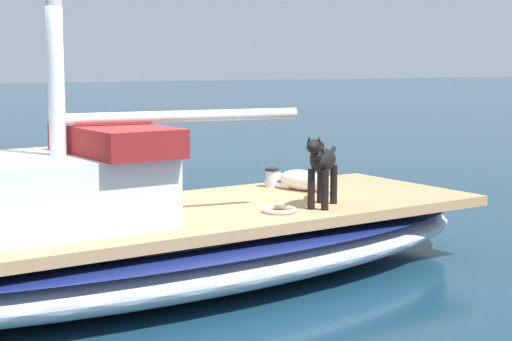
# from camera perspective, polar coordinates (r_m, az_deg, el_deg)

# --- Properties ---
(ground_plane) EXTENTS (120.00, 120.00, 0.00)m
(ground_plane) POSITION_cam_1_polar(r_m,az_deg,el_deg) (7.95, -6.73, -7.60)
(ground_plane) COLOR #143347
(sailboat_main) EXTENTS (3.94, 7.60, 0.66)m
(sailboat_main) POSITION_cam_1_polar(r_m,az_deg,el_deg) (7.87, -6.77, -5.25)
(sailboat_main) COLOR #B2B7C1
(sailboat_main) RESTS_ON ground
(cabin_house) EXTENTS (1.82, 2.47, 0.84)m
(cabin_house) POSITION_cam_1_polar(r_m,az_deg,el_deg) (7.29, -14.60, -1.12)
(cabin_house) COLOR silver
(cabin_house) RESTS_ON sailboat_main
(dog_white) EXTENTS (0.91, 0.48, 0.22)m
(dog_white) POSITION_cam_1_polar(r_m,az_deg,el_deg) (9.14, 2.93, -0.64)
(dog_white) COLOR silver
(dog_white) RESTS_ON sailboat_main
(dog_black) EXTENTS (0.77, 0.67, 0.70)m
(dog_black) POSITION_cam_1_polar(r_m,az_deg,el_deg) (8.06, 4.43, 0.48)
(dog_black) COLOR black
(dog_black) RESTS_ON sailboat_main
(deck_winch) EXTENTS (0.16, 0.16, 0.21)m
(deck_winch) POSITION_cam_1_polar(r_m,az_deg,el_deg) (9.33, 1.07, -0.51)
(deck_winch) COLOR #B7B7BC
(deck_winch) RESTS_ON sailboat_main
(coiled_rope) EXTENTS (0.32, 0.32, 0.04)m
(coiled_rope) POSITION_cam_1_polar(r_m,az_deg,el_deg) (7.84, 1.57, -2.66)
(coiled_rope) COLOR beige
(coiled_rope) RESTS_ON sailboat_main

